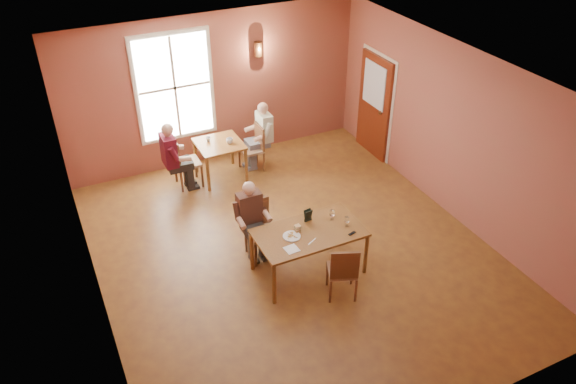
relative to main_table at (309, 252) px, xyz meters
name	(u,v)px	position (x,y,z in m)	size (l,w,h in m)	color
ground	(293,252)	(-0.01, 0.51, -0.38)	(6.00, 7.00, 0.01)	brown
wall_back	(215,89)	(-0.01, 4.01, 1.12)	(6.00, 0.04, 3.00)	brown
wall_front	(446,336)	(-0.01, -2.99, 1.12)	(6.00, 0.04, 3.00)	brown
wall_left	(85,226)	(-3.01, 0.51, 1.12)	(0.04, 7.00, 3.00)	brown
wall_right	(454,133)	(2.99, 0.51, 1.12)	(0.04, 7.00, 3.00)	brown
ceiling	(294,78)	(-0.01, 0.51, 2.62)	(6.00, 7.00, 0.04)	white
window	(175,87)	(-0.81, 3.96, 1.32)	(1.36, 0.10, 1.96)	white
door	(374,106)	(2.93, 2.81, 0.67)	(0.12, 1.04, 2.10)	maroon
wall_sconce	(258,49)	(0.89, 3.91, 1.82)	(0.16, 0.16, 0.28)	brown
main_table	(309,252)	(0.00, 0.00, 0.00)	(1.62, 0.91, 0.76)	brown
chair_diner_main	(261,231)	(-0.50, 0.65, 0.11)	(0.43, 0.43, 0.97)	brown
diner_main	(262,225)	(-0.50, 0.62, 0.24)	(0.50, 0.50, 1.24)	#42271F
chair_empty	(342,269)	(0.20, -0.65, 0.08)	(0.41, 0.41, 0.92)	#552915
plate_food	(292,236)	(-0.29, 0.00, 0.40)	(0.27, 0.27, 0.03)	white
sandwich	(298,229)	(-0.16, 0.07, 0.43)	(0.08, 0.08, 0.10)	tan
goblet_a	(332,215)	(0.46, 0.12, 0.47)	(0.07, 0.07, 0.19)	white
goblet_b	(347,221)	(0.58, -0.12, 0.47)	(0.07, 0.07, 0.18)	white
menu_stand	(308,215)	(0.11, 0.25, 0.48)	(0.12, 0.06, 0.20)	black
knife	(312,241)	(-0.07, -0.23, 0.38)	(0.19, 0.01, 0.00)	silver
napkin	(292,249)	(-0.41, -0.26, 0.38)	(0.19, 0.19, 0.01)	white
sunglasses	(352,233)	(0.55, -0.32, 0.39)	(0.13, 0.04, 0.02)	black
second_table	(220,160)	(-0.26, 3.22, 0.00)	(0.85, 0.85, 0.75)	brown
chair_diner_white	(251,149)	(0.39, 3.22, 0.09)	(0.42, 0.42, 0.94)	brown
diner_white	(252,140)	(0.42, 3.22, 0.28)	(0.52, 0.52, 1.31)	white
chair_diner_maroon	(187,162)	(-0.91, 3.22, 0.13)	(0.45, 0.45, 1.01)	#482515
diner_maroon	(185,154)	(-0.94, 3.22, 0.30)	(0.54, 0.54, 1.36)	#5F1112
cup_a	(230,141)	(-0.08, 3.13, 0.42)	(0.13, 0.13, 0.10)	silver
cup_b	(208,139)	(-0.42, 3.38, 0.41)	(0.10, 0.10, 0.09)	white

